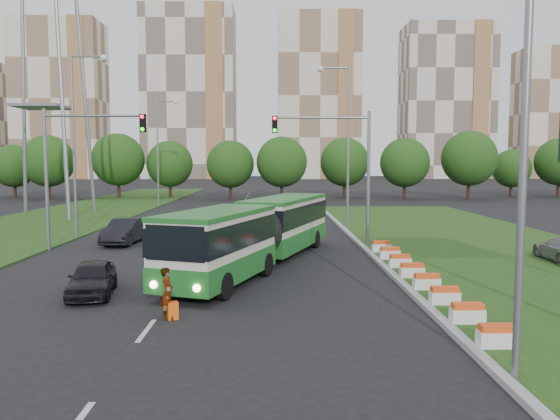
{
  "coord_description": "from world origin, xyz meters",
  "views": [
    {
      "loc": [
        0.78,
        -21.95,
        5.01
      ],
      "look_at": [
        1.15,
        5.57,
        2.6
      ],
      "focal_mm": 35.0,
      "sensor_mm": 36.0,
      "label": 1
    }
  ],
  "objects_px": {
    "car_left_far": "(125,231)",
    "traffic_mast_left": "(74,156)",
    "articulated_bus": "(254,232)",
    "car_left_near": "(92,278)",
    "shopping_trolley": "(173,311)",
    "traffic_mast_median": "(341,157)",
    "pedestrian": "(167,293)"
  },
  "relations": [
    {
      "from": "traffic_mast_left",
      "to": "articulated_bus",
      "type": "relative_size",
      "value": 0.49
    },
    {
      "from": "car_left_near",
      "to": "car_left_far",
      "type": "distance_m",
      "value": 13.4
    },
    {
      "from": "traffic_mast_median",
      "to": "traffic_mast_left",
      "type": "relative_size",
      "value": 1.0
    },
    {
      "from": "car_left_near",
      "to": "shopping_trolley",
      "type": "height_order",
      "value": "car_left_near"
    },
    {
      "from": "pedestrian",
      "to": "traffic_mast_median",
      "type": "bearing_deg",
      "value": -24.47
    },
    {
      "from": "articulated_bus",
      "to": "car_left_near",
      "type": "distance_m",
      "value": 8.44
    },
    {
      "from": "articulated_bus",
      "to": "car_left_near",
      "type": "height_order",
      "value": "articulated_bus"
    },
    {
      "from": "articulated_bus",
      "to": "shopping_trolley",
      "type": "bearing_deg",
      "value": -84.74
    },
    {
      "from": "traffic_mast_left",
      "to": "articulated_bus",
      "type": "distance_m",
      "value": 11.88
    },
    {
      "from": "car_left_far",
      "to": "shopping_trolley",
      "type": "relative_size",
      "value": 8.25
    },
    {
      "from": "articulated_bus",
      "to": "car_left_near",
      "type": "xyz_separation_m",
      "value": [
        -5.93,
        -5.92,
        -0.99
      ]
    },
    {
      "from": "traffic_mast_left",
      "to": "car_left_near",
      "type": "distance_m",
      "value": 12.38
    },
    {
      "from": "car_left_far",
      "to": "shopping_trolley",
      "type": "bearing_deg",
      "value": -65.22
    },
    {
      "from": "car_left_near",
      "to": "shopping_trolley",
      "type": "bearing_deg",
      "value": -51.38
    },
    {
      "from": "traffic_mast_median",
      "to": "traffic_mast_left",
      "type": "height_order",
      "value": "same"
    },
    {
      "from": "traffic_mast_median",
      "to": "traffic_mast_left",
      "type": "xyz_separation_m",
      "value": [
        -15.16,
        -1.0,
        0.0
      ]
    },
    {
      "from": "car_left_near",
      "to": "car_left_far",
      "type": "bearing_deg",
      "value": 90.24
    },
    {
      "from": "traffic_mast_left",
      "to": "pedestrian",
      "type": "bearing_deg",
      "value": -60.51
    },
    {
      "from": "traffic_mast_median",
      "to": "shopping_trolley",
      "type": "distance_m",
      "value": 17.25
    },
    {
      "from": "car_left_near",
      "to": "car_left_far",
      "type": "height_order",
      "value": "car_left_far"
    },
    {
      "from": "traffic_mast_median",
      "to": "articulated_bus",
      "type": "bearing_deg",
      "value": -130.71
    },
    {
      "from": "traffic_mast_median",
      "to": "car_left_near",
      "type": "bearing_deg",
      "value": -133.0
    },
    {
      "from": "traffic_mast_left",
      "to": "car_left_far",
      "type": "bearing_deg",
      "value": 51.87
    },
    {
      "from": "traffic_mast_median",
      "to": "pedestrian",
      "type": "height_order",
      "value": "traffic_mast_median"
    },
    {
      "from": "traffic_mast_median",
      "to": "car_left_far",
      "type": "bearing_deg",
      "value": 173.07
    },
    {
      "from": "articulated_bus",
      "to": "car_left_far",
      "type": "xyz_separation_m",
      "value": [
        -8.23,
        7.27,
        -0.88
      ]
    },
    {
      "from": "car_left_near",
      "to": "pedestrian",
      "type": "relative_size",
      "value": 2.31
    },
    {
      "from": "articulated_bus",
      "to": "car_left_far",
      "type": "distance_m",
      "value": 11.02
    },
    {
      "from": "car_left_far",
      "to": "traffic_mast_left",
      "type": "bearing_deg",
      "value": -123.17
    },
    {
      "from": "car_left_far",
      "to": "pedestrian",
      "type": "bearing_deg",
      "value": -65.69
    },
    {
      "from": "articulated_bus",
      "to": "traffic_mast_left",
      "type": "bearing_deg",
      "value": 174.96
    },
    {
      "from": "traffic_mast_median",
      "to": "shopping_trolley",
      "type": "relative_size",
      "value": 14.17
    }
  ]
}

